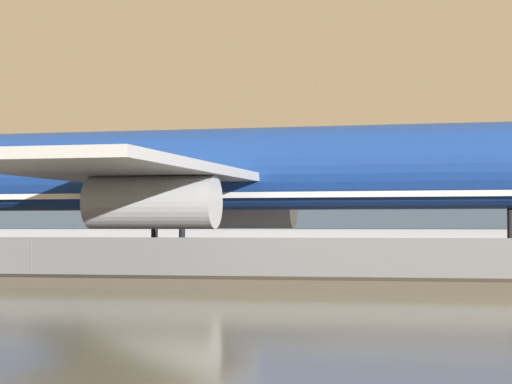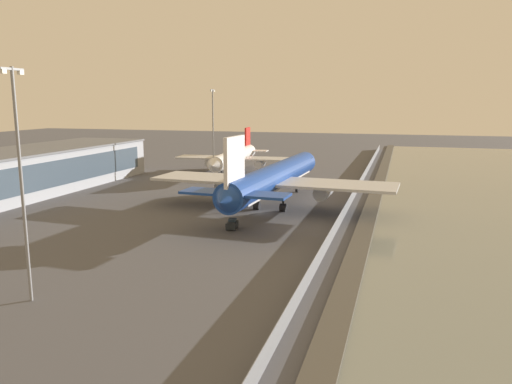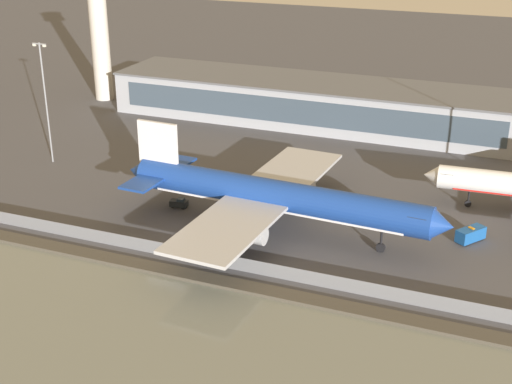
% 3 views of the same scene
% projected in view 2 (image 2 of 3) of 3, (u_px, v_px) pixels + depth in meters
% --- Properties ---
extents(ground_plane, '(500.00, 500.00, 0.00)m').
position_uv_depth(ground_plane, '(262.00, 213.00, 98.14)').
color(ground_plane, '#4C4C51').
extents(shoreline_seawall, '(320.00, 3.00, 0.50)m').
position_uv_depth(shoreline_seawall, '(368.00, 219.00, 92.41)').
color(shoreline_seawall, '#474238').
rests_on(shoreline_seawall, ground).
extents(perimeter_fence, '(280.00, 0.10, 2.22)m').
position_uv_depth(perimeter_fence, '(344.00, 213.00, 93.50)').
color(perimeter_fence, slate).
rests_on(perimeter_fence, ground).
extents(cargo_jet_blue, '(57.97, 49.93, 16.31)m').
position_uv_depth(cargo_jet_blue, '(274.00, 178.00, 102.06)').
color(cargo_jet_blue, '#193D93').
rests_on(cargo_jet_blue, ground).
extents(passenger_jet_white_red, '(43.47, 37.09, 13.26)m').
position_uv_depth(passenger_jet_white_red, '(235.00, 157.00, 149.83)').
color(passenger_jet_white_red, white).
rests_on(passenger_jet_white_red, ground).
extents(baggage_tug, '(3.37, 1.99, 1.80)m').
position_uv_depth(baggage_tug, '(232.00, 224.00, 85.93)').
color(baggage_tug, '#1E2328').
rests_on(baggage_tug, ground).
extents(ops_van, '(4.67, 5.48, 2.48)m').
position_uv_depth(ops_van, '(274.00, 178.00, 134.98)').
color(ops_van, '#19519E').
rests_on(ops_van, ground).
extents(apron_light_mast_apron_west, '(3.20, 0.40, 25.23)m').
position_uv_depth(apron_light_mast_apron_west, '(21.00, 176.00, 52.71)').
color(apron_light_mast_apron_west, gray).
rests_on(apron_light_mast_apron_west, ground).
extents(apron_light_mast_apron_east, '(3.20, 0.40, 25.17)m').
position_uv_depth(apron_light_mast_apron_east, '(213.00, 128.00, 147.84)').
color(apron_light_mast_apron_east, gray).
rests_on(apron_light_mast_apron_east, ground).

